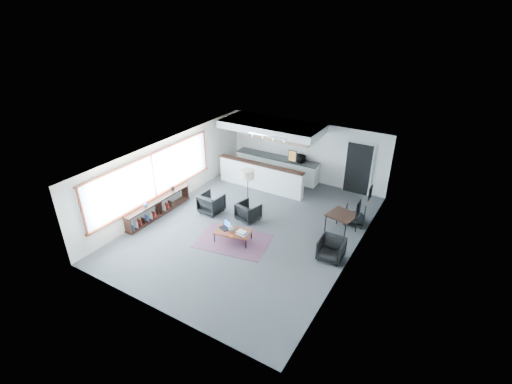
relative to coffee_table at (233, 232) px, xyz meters
The scene contains 21 objects.
room 1.38m from the coffee_table, 86.77° to the left, with size 7.02×9.02×2.62m.
window 3.58m from the coffee_table, behind, with size 0.10×5.95×1.66m.
console 3.24m from the coffee_table, behind, with size 0.35×3.00×0.80m.
kitchenette 4.96m from the coffee_table, 103.62° to the left, with size 4.20×1.96×2.60m.
doorway 5.96m from the coffee_table, 66.53° to the left, with size 1.10×0.12×2.15m.
track_light 3.91m from the coffee_table, 99.44° to the left, with size 1.60×0.07×0.15m.
wall_art_lower 3.98m from the coffee_table, 21.75° to the left, with size 0.03×0.38×0.48m.
wall_art_upper 4.59m from the coffee_table, 37.51° to the left, with size 0.03×0.34×0.44m.
kilim_rug 0.35m from the coffee_table, 108.17° to the right, with size 2.56×1.97×0.01m.
coffee_table is the anchor object (origin of this frame).
laptop 0.33m from the coffee_table, 169.20° to the left, with size 0.42×0.38×0.25m.
ceramic_pot 0.15m from the coffee_table, 130.98° to the right, with size 0.23×0.23×0.23m.
book_stack 0.35m from the coffee_table, ahead, with size 0.35×0.29×0.10m.
coaster 0.30m from the coffee_table, 65.14° to the right, with size 0.12×0.12×0.01m.
armchair_left 2.08m from the coffee_table, 146.13° to the left, with size 0.78×0.73×0.80m, color black.
armchair_right 1.41m from the coffee_table, 101.04° to the left, with size 0.71×0.67×0.73m, color black.
floor_lamp 2.23m from the coffee_table, 107.26° to the left, with size 0.52×0.52×1.71m.
dining_table 3.64m from the coffee_table, 38.77° to the left, with size 0.99×0.99×0.71m.
dining_chair_near 3.15m from the coffee_table, 13.68° to the left, with size 0.62×0.58×0.64m, color black.
dining_chair_far 4.32m from the coffee_table, 44.90° to the left, with size 0.57×0.54×0.59m, color black.
microwave 5.21m from the coffee_table, 91.47° to the left, with size 0.52×0.29×0.35m, color black.
Camera 1 is at (5.69, -9.23, 6.98)m, focal length 26.00 mm.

